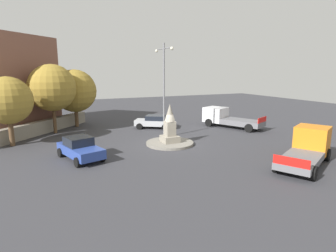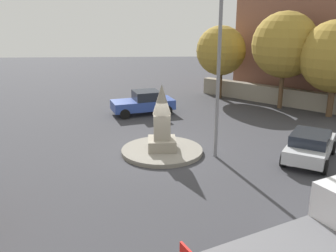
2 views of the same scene
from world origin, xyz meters
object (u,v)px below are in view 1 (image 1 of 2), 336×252
at_px(monument, 170,126).
at_px(tree_near_wall, 8,101).
at_px(car_silver_approaching, 154,121).
at_px(streetlamp, 164,82).
at_px(truck_white_parked_right, 226,118).
at_px(tree_mid_cluster, 75,91).
at_px(car_blue_far_side, 80,148).
at_px(truck_orange_near_island, 308,147).
at_px(tree_far_corner, 52,88).

xyz_separation_m(monument, tree_near_wall, (4.89, 11.78, 2.11)).
distance_m(monument, car_silver_approaching, 6.85).
distance_m(streetlamp, truck_white_parked_right, 9.17).
height_order(truck_white_parked_right, tree_mid_cluster, tree_mid_cluster).
xyz_separation_m(truck_white_parked_right, tree_mid_cluster, (6.95, 14.67, 2.88)).
bearing_deg(car_blue_far_side, truck_orange_near_island, -117.33).
height_order(monument, streetlamp, streetlamp).
bearing_deg(car_silver_approaching, streetlamp, 170.46).
bearing_deg(truck_white_parked_right, tree_far_corner, 75.26).
xyz_separation_m(monument, truck_white_parked_right, (4.11, -8.65, -0.59)).
height_order(car_silver_approaching, tree_far_corner, tree_far_corner).
relative_size(streetlamp, truck_orange_near_island, 1.31).
bearing_deg(tree_far_corner, monument, -135.85).
height_order(car_silver_approaching, truck_orange_near_island, truck_orange_near_island).
distance_m(car_silver_approaching, tree_far_corner, 10.46).
relative_size(truck_white_parked_right, tree_near_wall, 1.20).
distance_m(streetlamp, car_silver_approaching, 6.03).
height_order(monument, truck_white_parked_right, monument).
distance_m(monument, tree_far_corner, 12.29).
height_order(car_blue_far_side, truck_white_parked_right, truck_white_parked_right).
bearing_deg(car_silver_approaching, car_blue_far_side, 131.90).
bearing_deg(streetlamp, tree_mid_cluster, 37.56).
bearing_deg(car_blue_far_side, streetlamp, -66.13).
bearing_deg(tree_mid_cluster, tree_near_wall, 136.93).
bearing_deg(tree_near_wall, car_blue_far_side, -142.34).
xyz_separation_m(streetlamp, truck_orange_near_island, (-10.47, -5.73, -3.94)).
relative_size(monument, streetlamp, 0.38).
bearing_deg(car_silver_approaching, truck_orange_near_island, -161.06).
distance_m(streetlamp, truck_orange_near_island, 12.57).
distance_m(truck_orange_near_island, truck_white_parked_right, 12.32).
relative_size(streetlamp, tree_mid_cluster, 1.36).
distance_m(car_silver_approaching, truck_white_parked_right, 7.80).
bearing_deg(streetlamp, car_blue_far_side, 113.87).
xyz_separation_m(streetlamp, tree_near_wall, (2.41, 12.36, -1.34)).
relative_size(truck_orange_near_island, tree_mid_cluster, 1.03).
height_order(tree_near_wall, tree_far_corner, tree_far_corner).
bearing_deg(truck_white_parked_right, car_silver_approaching, 70.81).
bearing_deg(monument, streetlamp, -13.11).
bearing_deg(streetlamp, truck_orange_near_island, -151.29).
xyz_separation_m(monument, tree_mid_cluster, (11.06, 6.01, 2.29)).
relative_size(truck_orange_near_island, truck_white_parked_right, 0.95).
xyz_separation_m(truck_orange_near_island, tree_far_corner, (16.56, 14.64, 3.31)).
relative_size(monument, car_blue_far_side, 0.72).
distance_m(car_blue_far_side, car_silver_approaching, 11.46).
relative_size(car_silver_approaching, tree_far_corner, 0.63).
bearing_deg(truck_orange_near_island, tree_mid_cluster, 32.92).
relative_size(truck_orange_near_island, tree_near_wall, 1.14).
bearing_deg(truck_white_parked_right, truck_orange_near_island, 169.06).
bearing_deg(car_blue_far_side, tree_far_corner, 6.48).
xyz_separation_m(streetlamp, truck_white_parked_right, (1.63, -8.07, -4.03)).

